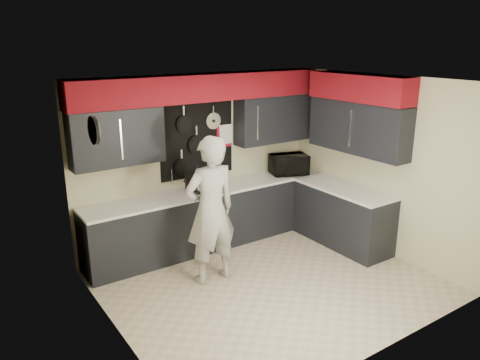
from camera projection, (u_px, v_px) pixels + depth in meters
ground at (268, 283)px, 6.13m from camera, size 4.00×4.00×0.00m
back_wall_assembly at (204, 114)px, 6.82m from camera, size 4.00×0.36×2.60m
right_wall_assembly at (361, 120)px, 6.77m from camera, size 0.36×3.50×2.60m
left_wall_assembly at (112, 220)px, 4.68m from camera, size 0.05×3.50×2.60m
base_cabinets at (249, 217)px, 7.16m from camera, size 3.95×2.20×0.92m
microwave at (289, 164)px, 7.69m from camera, size 0.68×0.56×0.33m
knife_block at (212, 180)px, 6.99m from camera, size 0.13×0.13×0.23m
utensil_crock at (211, 183)px, 6.97m from camera, size 0.14×0.14×0.18m
coffee_maker at (192, 182)px, 6.76m from camera, size 0.18×0.21×0.30m
person at (211, 211)px, 5.94m from camera, size 0.72×0.47×1.95m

